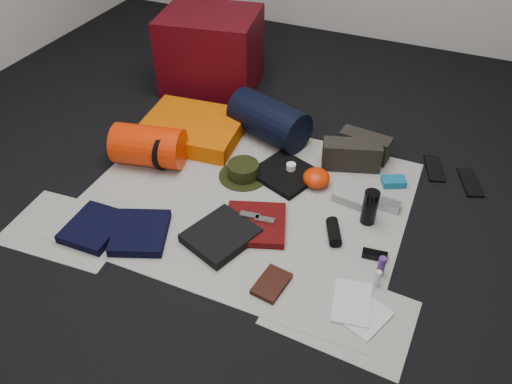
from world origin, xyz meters
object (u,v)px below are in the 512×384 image
at_px(navy_duffel, 269,120).
at_px(stuff_sack, 149,146).
at_px(red_cabinet, 211,51).
at_px(water_bottle, 370,207).
at_px(paperback_book, 272,284).
at_px(compact_camera, 389,205).
at_px(sleeping_pad, 193,128).

bearing_deg(navy_duffel, stuff_sack, -116.11).
distance_m(red_cabinet, water_bottle, 1.63).
height_order(red_cabinet, paperback_book, red_cabinet).
bearing_deg(paperback_book, navy_duffel, 121.03).
height_order(red_cabinet, stuff_sack, red_cabinet).
height_order(stuff_sack, water_bottle, stuff_sack).
xyz_separation_m(navy_duffel, compact_camera, (0.80, -0.35, -0.10)).
distance_m(stuff_sack, compact_camera, 1.32).
bearing_deg(stuff_sack, red_cabinet, 95.60).
height_order(water_bottle, paperback_book, water_bottle).
relative_size(red_cabinet, paperback_book, 3.49).
xyz_separation_m(red_cabinet, navy_duffel, (0.60, -0.45, -0.13)).
xyz_separation_m(red_cabinet, stuff_sack, (0.09, -0.94, -0.14)).
bearing_deg(paperback_book, red_cabinet, 133.14).
xyz_separation_m(sleeping_pad, paperback_book, (0.87, -0.88, -0.04)).
bearing_deg(compact_camera, water_bottle, -116.86).
xyz_separation_m(navy_duffel, water_bottle, (0.72, -0.48, -0.03)).
bearing_deg(navy_duffel, red_cabinet, 163.21).
distance_m(sleeping_pad, compact_camera, 1.24).
height_order(navy_duffel, compact_camera, navy_duffel).
height_order(red_cabinet, navy_duffel, red_cabinet).
relative_size(red_cabinet, sleeping_pad, 1.07).
relative_size(red_cabinet, navy_duffel, 1.31).
distance_m(navy_duffel, compact_camera, 0.88).
distance_m(red_cabinet, compact_camera, 1.63).
bearing_deg(sleeping_pad, stuff_sack, -104.58).
height_order(stuff_sack, navy_duffel, navy_duffel).
bearing_deg(water_bottle, navy_duffel, 146.21).
relative_size(sleeping_pad, paperback_book, 3.26).
relative_size(red_cabinet, compact_camera, 5.90).
relative_size(stuff_sack, water_bottle, 2.07).
bearing_deg(red_cabinet, compact_camera, -39.89).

